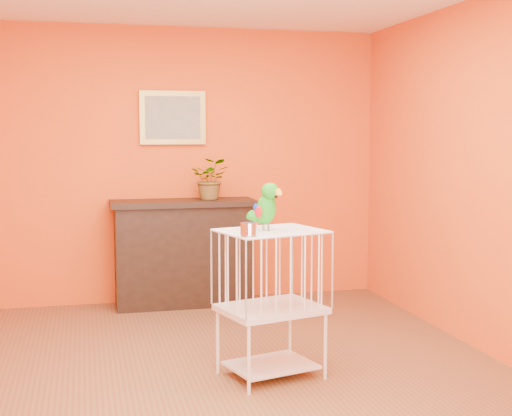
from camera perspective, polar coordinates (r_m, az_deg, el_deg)
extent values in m
plane|color=brown|center=(4.87, -3.15, -13.26)|extent=(4.50, 4.50, 0.00)
plane|color=#D75114|center=(6.83, -6.66, 3.40)|extent=(4.00, 0.00, 4.00)
plane|color=#D75114|center=(2.43, 6.39, -1.21)|extent=(4.00, 0.00, 4.00)
plane|color=#D75114|center=(5.34, 18.40, 2.43)|extent=(0.00, 4.50, 4.50)
cube|color=black|center=(6.70, -5.83, -3.80)|extent=(1.25, 0.42, 0.94)
cube|color=black|center=(6.63, -5.88, 0.41)|extent=(1.33, 0.48, 0.05)
cube|color=black|center=(6.51, -5.61, -4.07)|extent=(0.87, 0.02, 0.47)
cube|color=#552D18|center=(6.64, -7.99, -4.83)|extent=(0.05, 0.19, 0.29)
cube|color=#3F4F27|center=(6.64, -7.28, -4.81)|extent=(0.05, 0.19, 0.29)
cube|color=#552D18|center=(6.65, -6.47, -4.78)|extent=(0.05, 0.19, 0.29)
cube|color=#3F4F27|center=(6.67, -5.59, -4.75)|extent=(0.05, 0.19, 0.29)
cube|color=#552D18|center=(6.68, -4.70, -4.72)|extent=(0.05, 0.19, 0.29)
imported|color=#26722D|center=(6.63, -3.59, 1.96)|extent=(0.45, 0.48, 0.30)
cube|color=#B1993F|center=(6.79, -6.68, 7.19)|extent=(0.62, 0.03, 0.50)
cube|color=gray|center=(6.78, -6.66, 7.19)|extent=(0.52, 0.01, 0.40)
cube|color=white|center=(4.83, 1.20, -12.44)|extent=(0.63, 0.54, 0.02)
cube|color=white|center=(4.72, 1.21, -8.07)|extent=(0.74, 0.64, 0.04)
cube|color=white|center=(4.62, 1.22, -1.86)|extent=(0.74, 0.64, 0.01)
cylinder|color=white|center=(4.47, -0.58, -12.06)|extent=(0.02, 0.02, 0.44)
cylinder|color=white|center=(4.75, 5.58, -10.98)|extent=(0.02, 0.02, 0.44)
cylinder|color=white|center=(4.84, -3.08, -10.64)|extent=(0.02, 0.02, 0.44)
cylinder|color=white|center=(5.10, 2.75, -9.76)|extent=(0.02, 0.02, 0.44)
cylinder|color=silver|center=(4.35, -0.56, -1.70)|extent=(0.11, 0.11, 0.08)
cylinder|color=#59544C|center=(4.61, 0.59, -1.58)|extent=(0.01, 0.01, 0.04)
cylinder|color=#59544C|center=(4.64, 1.00, -1.52)|extent=(0.01, 0.01, 0.04)
ellipsoid|color=#1A8B10|center=(4.61, 0.80, -0.11)|extent=(0.20, 0.21, 0.22)
ellipsoid|color=#1A8B10|center=(4.58, 1.13, 1.35)|extent=(0.16, 0.16, 0.11)
cone|color=#F4A114|center=(4.54, 1.63, 1.16)|extent=(0.08, 0.09, 0.07)
cone|color=black|center=(4.55, 1.50, 0.92)|extent=(0.04, 0.04, 0.03)
sphere|color=black|center=(4.53, 1.00, 1.45)|extent=(0.02, 0.02, 0.02)
sphere|color=black|center=(4.59, 1.63, 1.51)|extent=(0.02, 0.02, 0.02)
ellipsoid|color=#A50C0C|center=(4.57, 0.19, -0.29)|extent=(0.06, 0.07, 0.08)
ellipsoid|color=navy|center=(4.66, 1.21, -0.16)|extent=(0.06, 0.07, 0.08)
cone|color=#1A8B10|center=(4.67, 0.11, -0.96)|extent=(0.14, 0.17, 0.12)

